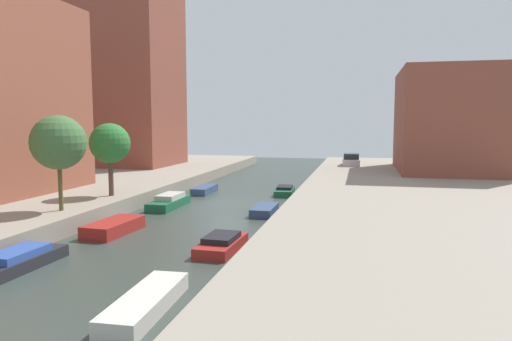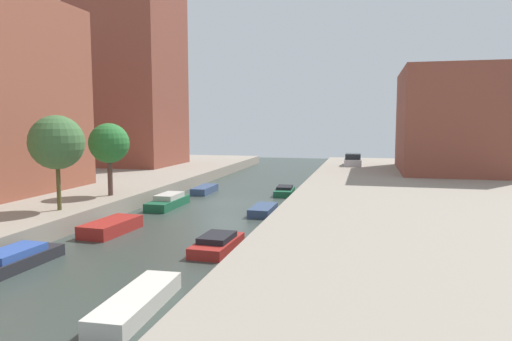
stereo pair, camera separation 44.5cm
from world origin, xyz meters
The scene contains 16 objects.
ground_plane centered at (0.00, 0.00, 0.00)m, with size 84.00×84.00×0.00m, color #333D38.
quay_left centered at (-15.00, 0.00, 0.50)m, with size 20.00×64.00×1.00m, color gray.
quay_right centered at (15.00, 0.00, 0.50)m, with size 20.00×64.00×1.00m, color gray.
apartment_tower_far centered at (-16.00, 15.83, 10.70)m, with size 10.00×9.65×19.39m, color brown.
low_block_right centered at (18.00, 16.69, 5.93)m, with size 10.00×13.35×9.86m, color brown.
street_tree_1 centered at (-6.55, -9.76, 4.72)m, with size 2.95×2.95×5.21m.
street_tree_2 centered at (-6.55, -4.53, 4.42)m, with size 2.61×2.61×4.76m.
parked_car centered at (8.40, 20.55, 1.56)m, with size 1.90×4.12×1.34m.
moored_boat_left_0 centered at (-3.81, -16.45, 0.33)m, with size 1.64×4.54×0.79m.
moored_boat_left_1 centered at (-3.16, -10.19, 0.34)m, with size 1.87×3.74×0.67m.
moored_boat_left_2 centered at (-3.34, -2.58, 0.38)m, with size 1.51×4.42×0.91m.
moored_boat_left_3 centered at (-3.08, 4.05, 0.27)m, with size 1.29×3.67×0.55m.
moored_boat_right_0 centered at (3.04, -19.07, 0.28)m, with size 1.44×4.39×0.57m.
moored_boat_right_1 centered at (3.33, -12.04, 0.32)m, with size 1.65×3.58×0.75m.
moored_boat_right_2 centered at (3.53, -3.42, 0.26)m, with size 1.31×3.19×0.52m.
moored_boat_right_3 centered at (3.51, 4.59, 0.30)m, with size 1.59×3.45×0.70m.
Camera 2 is at (9.85, -31.58, 5.85)m, focal length 32.38 mm.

